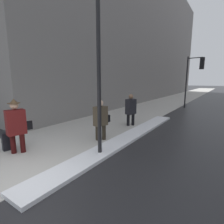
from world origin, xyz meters
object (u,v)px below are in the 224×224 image
pedestrian_in_fedora (16,124)px  rolling_suitcase (8,141)px  pedestrian_trailing (131,108)px  traffic_light_near (195,71)px  lamp_post (99,57)px  pedestrian_with_shoulder_bag (101,118)px

pedestrian_in_fedora → rolling_suitcase: bearing=-71.1°
pedestrian_in_fedora → pedestrian_trailing: (1.37, 5.05, -0.06)m
traffic_light_near → lamp_post: bearing=-84.7°
rolling_suitcase → pedestrian_in_fedora: bearing=108.9°
lamp_post → rolling_suitcase: bearing=-153.8°
traffic_light_near → rolling_suitcase: size_ratio=4.41×
pedestrian_trailing → rolling_suitcase: size_ratio=1.71×
pedestrian_in_fedora → lamp_post: bearing=133.0°
pedestrian_in_fedora → pedestrian_trailing: bearing=177.6°
traffic_light_near → pedestrian_trailing: bearing=-92.9°
traffic_light_near → pedestrian_trailing: size_ratio=2.58×
pedestrian_trailing → rolling_suitcase: 5.48m
rolling_suitcase → lamp_post: bearing=129.0°
pedestrian_in_fedora → rolling_suitcase: size_ratio=1.86×
pedestrian_in_fedora → pedestrian_with_shoulder_bag: 2.85m
traffic_light_near → rolling_suitcase: 13.62m
pedestrian_trailing → pedestrian_with_shoulder_bag: bearing=14.3°
lamp_post → pedestrian_with_shoulder_bag: (-0.83, 1.14, -2.07)m
traffic_light_near → pedestrian_in_fedora: traffic_light_near is taller
lamp_post → pedestrian_trailing: 4.34m
lamp_post → traffic_light_near: (0.75, 11.49, 0.08)m
lamp_post → rolling_suitcase: lamp_post is taller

